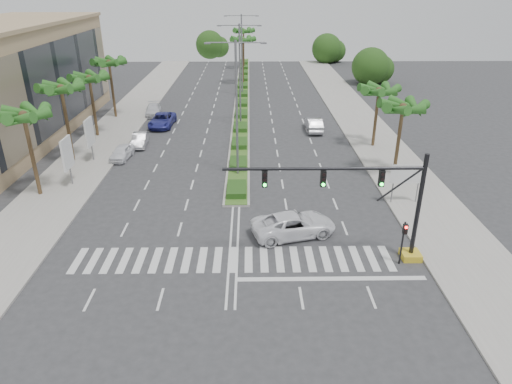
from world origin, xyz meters
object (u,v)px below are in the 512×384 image
car_parked_d (153,110)px  car_parked_a (122,152)px  car_right (314,124)px  car_parked_b (140,140)px  car_crossing (294,224)px  car_parked_c (162,120)px

car_parked_d → car_parked_a: bearing=-97.2°
car_parked_a → car_right: size_ratio=0.81×
car_parked_b → car_right: 20.28m
car_parked_a → car_crossing: (15.97, -15.47, 0.15)m
car_parked_a → car_parked_c: 11.52m
car_parked_c → car_crossing: size_ratio=0.96×
car_parked_b → car_parked_d: car_parked_d is taller
car_parked_a → car_parked_d: car_parked_d is taller
car_parked_b → car_right: car_right is taller
car_parked_a → car_crossing: 22.24m
car_parked_b → car_crossing: car_crossing is taller
car_parked_c → car_crossing: 30.15m
car_parked_d → car_crossing: (15.97, -32.20, 0.13)m
car_parked_b → car_parked_d: 12.72m
car_parked_b → car_crossing: bearing=-55.9°
car_parked_a → car_right: car_right is taller
car_parked_a → car_parked_b: size_ratio=0.95×
car_parked_a → car_parked_b: (0.95, 4.05, 0.01)m
car_crossing → car_parked_d: bearing=11.2°
car_parked_a → car_parked_d: size_ratio=0.83×
car_parked_b → car_parked_c: 7.36m
car_parked_a → car_crossing: car_crossing is taller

